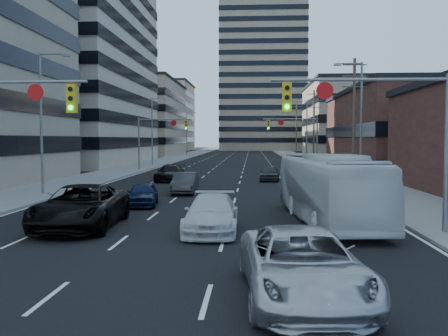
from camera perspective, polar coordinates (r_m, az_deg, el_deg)
ground at (r=11.79m, az=-11.08°, el=-14.56°), size 400.00×400.00×0.00m
road_surface at (r=140.94m, az=2.09°, el=1.90°), size 18.00×300.00×0.02m
sidewalk_left at (r=141.63m, az=-2.57°, el=1.93°), size 5.00×300.00×0.15m
sidewalk_right at (r=141.17m, az=6.76°, el=1.91°), size 5.00×300.00×0.15m
office_left_mid at (r=77.57m, az=-19.77°, el=10.86°), size 26.00×34.00×28.00m
office_left_far at (r=114.14m, az=-10.41°, el=5.51°), size 20.00×30.00×16.00m
storefront_right_mid at (r=64.45m, az=22.48°, el=3.90°), size 20.00×30.00×9.00m
office_right_far at (r=101.38m, az=15.94°, el=5.15°), size 22.00×28.00×14.00m
apartment_tower at (r=162.88m, az=4.41°, el=12.32°), size 26.00×26.00×58.00m
bg_block_left at (r=154.11m, az=-8.35°, el=5.71°), size 24.00×24.00×20.00m
bg_block_right at (r=143.87m, az=14.98°, el=4.20°), size 22.00×22.00×12.00m
signal_near_right at (r=19.43m, az=17.13°, el=5.31°), size 6.59×0.33×6.00m
signal_far_left at (r=56.84m, az=-7.43°, el=4.03°), size 6.09×0.33×6.00m
signal_far_right at (r=56.07m, az=8.24°, el=4.03°), size 6.09×0.33×6.00m
utility_pole_block at (r=47.84m, az=14.62°, el=5.85°), size 2.20×0.28×11.00m
utility_pole_midblock at (r=77.46m, az=10.23°, el=4.91°), size 2.20×0.28×11.00m
utility_pole_distant at (r=107.29m, az=8.28°, el=4.49°), size 2.20×0.28×11.00m
streetlight_left_near at (r=33.58m, az=-19.93°, el=5.62°), size 2.03×0.22×9.00m
streetlight_left_mid at (r=67.18m, az=-8.08°, el=4.56°), size 2.03×0.22×9.00m
streetlight_left_far at (r=101.72m, az=-4.21°, el=4.17°), size 2.03×0.22×9.00m
streetlight_right_near at (r=36.67m, az=15.15°, el=5.50°), size 2.03×0.22×9.00m
streetlight_right_far at (r=71.27m, az=9.32°, el=4.48°), size 2.03×0.22×9.00m
black_pickup at (r=20.99m, az=-16.03°, el=-4.28°), size 3.16×6.39×1.74m
white_van at (r=19.31m, az=-1.43°, el=-5.27°), size 2.09×4.97×1.43m
silver_suv at (r=11.54m, az=8.95°, el=-10.90°), size 2.99×5.78×1.56m
transit_bus at (r=22.03m, az=11.76°, el=-2.27°), size 3.53×10.82×2.96m
sedan_blue at (r=27.12m, az=-9.27°, el=-2.97°), size 1.97×3.94×1.29m
sedan_grey_center at (r=32.95m, az=-4.47°, el=-1.73°), size 1.55×4.23×1.39m
sedan_black_far at (r=42.48m, az=-6.18°, el=-0.59°), size 2.26×4.91×1.39m
sedan_grey_right at (r=42.77m, az=5.27°, el=-0.62°), size 1.90×3.98×1.31m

